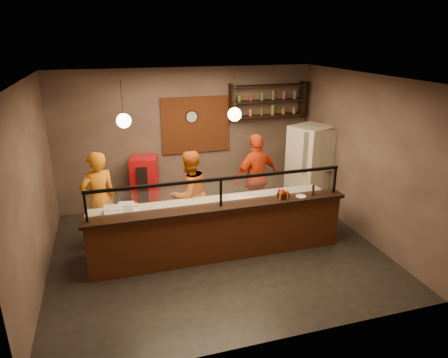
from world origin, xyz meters
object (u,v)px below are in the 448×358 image
object	(u,v)px
cook_left	(99,200)
red_cooler	(145,185)
wall_clock	(192,117)
cook_mid	(190,194)
fridge	(309,168)
pepper_mill	(313,190)
cook_right	(256,177)
pizza_dough	(243,201)
condiment_caddy	(283,196)

from	to	relation	value
cook_left	red_cooler	world-z (taller)	cook_left
wall_clock	cook_mid	world-z (taller)	wall_clock
wall_clock	cook_mid	size ratio (longest dim) A/B	0.17
fridge	pepper_mill	xyz separation A→B (m)	(-0.82, -1.70, 0.18)
red_cooler	cook_mid	bearing A→B (deg)	-47.28
wall_clock	fridge	world-z (taller)	wall_clock
cook_left	cook_right	world-z (taller)	cook_right
cook_mid	cook_left	bearing A→B (deg)	-26.22
fridge	pizza_dough	size ratio (longest dim) A/B	3.46
pepper_mill	red_cooler	bearing A→B (deg)	139.12
condiment_caddy	red_cooler	bearing A→B (deg)	132.75
wall_clock	condiment_caddy	world-z (taller)	wall_clock
cook_left	pizza_dough	size ratio (longest dim) A/B	3.32
cook_left	fridge	size ratio (longest dim) A/B	0.96
pepper_mill	condiment_caddy	bearing A→B (deg)	177.58
cook_mid	fridge	xyz separation A→B (m)	(2.92, 0.55, 0.10)
cook_right	pepper_mill	bearing A→B (deg)	93.05
red_cooler	pepper_mill	xyz separation A→B (m)	(2.85, -2.47, 0.50)
cook_mid	fridge	size ratio (longest dim) A/B	0.90
cook_left	pizza_dough	xyz separation A→B (m)	(2.61, -0.75, -0.03)
wall_clock	pizza_dough	size ratio (longest dim) A/B	0.53
red_cooler	condiment_caddy	bearing A→B (deg)	-34.04
cook_left	cook_mid	xyz separation A→B (m)	(1.73, -0.07, -0.06)
red_cooler	pizza_dough	bearing A→B (deg)	-37.58
wall_clock	condiment_caddy	distance (m)	3.12
wall_clock	fridge	xyz separation A→B (m)	(2.50, -1.08, -1.12)
pizza_dough	cook_left	bearing A→B (deg)	163.99
wall_clock	red_cooler	xyz separation A→B (m)	(-1.17, -0.31, -1.44)
cook_left	cook_mid	bearing A→B (deg)	155.93
cook_right	pepper_mill	world-z (taller)	cook_right
cook_right	red_cooler	bearing A→B (deg)	-40.70
red_cooler	condiment_caddy	size ratio (longest dim) A/B	7.14
wall_clock	pizza_dough	distance (m)	2.64
condiment_caddy	cook_right	bearing A→B (deg)	88.56
red_cooler	cook_right	bearing A→B (deg)	-10.01
wall_clock	pepper_mill	xyz separation A→B (m)	(1.68, -2.78, -0.94)
cook_mid	fridge	distance (m)	2.98
cook_right	red_cooler	size ratio (longest dim) A/B	1.44
cook_left	fridge	distance (m)	4.68
pizza_dough	condiment_caddy	size ratio (longest dim) A/B	3.04
pepper_mill	cook_left	bearing A→B (deg)	162.42
cook_mid	red_cooler	distance (m)	1.54
condiment_caddy	wall_clock	bearing A→B (deg)	111.51
cook_left	condiment_caddy	size ratio (longest dim) A/B	10.08
cook_mid	red_cooler	bearing A→B (deg)	-84.44
wall_clock	pepper_mill	distance (m)	3.38
cook_right	red_cooler	distance (m)	2.51
fridge	red_cooler	distance (m)	3.77
cook_right	fridge	bearing A→B (deg)	171.27
cook_right	condiment_caddy	size ratio (longest dim) A/B	10.31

